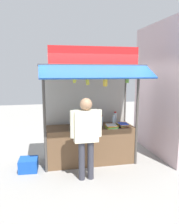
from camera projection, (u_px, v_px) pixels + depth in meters
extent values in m
plane|color=gray|center=(90.00, 161.00, 5.39)|extent=(20.00, 20.00, 0.00)
cube|color=brown|center=(90.00, 144.00, 5.31)|extent=(2.07, 0.70, 0.87)
cylinder|color=#4C4742|center=(45.00, 121.00, 4.63)|extent=(0.06, 0.06, 2.26)
cylinder|color=#4C4742|center=(137.00, 117.00, 5.06)|extent=(0.06, 0.06, 2.26)
cylinder|color=#4C4742|center=(44.00, 114.00, 5.39)|extent=(0.06, 0.06, 2.26)
cylinder|color=#4C4742|center=(125.00, 111.00, 5.82)|extent=(0.06, 0.06, 2.26)
cube|color=#B7B2A8|center=(86.00, 114.00, 5.61)|extent=(2.02, 0.04, 2.21)
cube|color=#3F3F44|center=(90.00, 66.00, 4.92)|extent=(2.27, 0.99, 0.04)
cube|color=#194799|center=(98.00, 72.00, 4.23)|extent=(2.23, 0.51, 0.26)
cube|color=red|center=(95.00, 55.00, 4.46)|extent=(1.86, 0.04, 0.35)
cylinder|color=#59544C|center=(94.00, 70.00, 4.56)|extent=(1.96, 0.02, 0.02)
cylinder|color=silver|center=(101.00, 121.00, 5.27)|extent=(0.07, 0.07, 0.23)
cylinder|color=red|center=(101.00, 116.00, 5.25)|extent=(0.05, 0.05, 0.03)
cylinder|color=silver|center=(114.00, 121.00, 5.34)|extent=(0.07, 0.07, 0.22)
cylinder|color=white|center=(114.00, 116.00, 5.31)|extent=(0.05, 0.05, 0.03)
cylinder|color=silver|center=(115.00, 118.00, 5.61)|extent=(0.08, 0.08, 0.25)
cylinder|color=red|center=(115.00, 112.00, 5.58)|extent=(0.05, 0.05, 0.03)
cube|color=red|center=(76.00, 127.00, 5.15)|extent=(0.21, 0.28, 0.01)
cube|color=blue|center=(76.00, 127.00, 5.15)|extent=(0.20, 0.27, 0.01)
cube|color=purple|center=(76.00, 126.00, 5.15)|extent=(0.23, 0.29, 0.01)
cube|color=purple|center=(76.00, 126.00, 5.14)|extent=(0.20, 0.28, 0.01)
cube|color=green|center=(76.00, 126.00, 5.14)|extent=(0.21, 0.28, 0.01)
cube|color=green|center=(76.00, 125.00, 5.15)|extent=(0.23, 0.29, 0.01)
cube|color=black|center=(122.00, 126.00, 5.22)|extent=(0.21, 0.28, 0.01)
cube|color=yellow|center=(123.00, 126.00, 5.23)|extent=(0.23, 0.30, 0.01)
cube|color=red|center=(123.00, 126.00, 5.21)|extent=(0.21, 0.29, 0.01)
cube|color=green|center=(122.00, 125.00, 5.22)|extent=(0.23, 0.30, 0.01)
cube|color=black|center=(123.00, 125.00, 5.21)|extent=(0.22, 0.29, 0.01)
cube|color=orange|center=(123.00, 124.00, 5.21)|extent=(0.22, 0.29, 0.01)
cube|color=white|center=(123.00, 124.00, 5.22)|extent=(0.23, 0.30, 0.01)
cube|color=blue|center=(123.00, 124.00, 5.20)|extent=(0.23, 0.30, 0.01)
cube|color=white|center=(112.00, 128.00, 5.11)|extent=(0.26, 0.27, 0.01)
cube|color=yellow|center=(111.00, 127.00, 5.10)|extent=(0.24, 0.25, 0.01)
cube|color=green|center=(112.00, 127.00, 5.09)|extent=(0.26, 0.26, 0.01)
cube|color=yellow|center=(112.00, 127.00, 5.10)|extent=(0.25, 0.26, 0.01)
cube|color=green|center=(112.00, 126.00, 5.09)|extent=(0.25, 0.26, 0.01)
cube|color=orange|center=(112.00, 126.00, 5.08)|extent=(0.25, 0.26, 0.01)
cube|color=orange|center=(112.00, 126.00, 5.09)|extent=(0.26, 0.27, 0.01)
cube|color=white|center=(111.00, 125.00, 5.09)|extent=(0.26, 0.27, 0.01)
cylinder|color=#332D23|center=(74.00, 73.00, 4.49)|extent=(0.01, 0.01, 0.09)
cylinder|color=olive|center=(74.00, 76.00, 4.50)|extent=(0.04, 0.04, 0.04)
ellipsoid|color=yellow|center=(76.00, 80.00, 4.52)|extent=(0.04, 0.08, 0.13)
ellipsoid|color=yellow|center=(75.00, 80.00, 4.53)|extent=(0.06, 0.05, 0.14)
ellipsoid|color=yellow|center=(74.00, 80.00, 4.53)|extent=(0.07, 0.04, 0.14)
ellipsoid|color=yellow|center=(74.00, 80.00, 4.52)|extent=(0.05, 0.06, 0.14)
ellipsoid|color=yellow|center=(73.00, 80.00, 4.50)|extent=(0.05, 0.07, 0.14)
ellipsoid|color=yellow|center=(74.00, 80.00, 4.50)|extent=(0.06, 0.04, 0.14)
ellipsoid|color=yellow|center=(75.00, 80.00, 4.50)|extent=(0.05, 0.05, 0.14)
cylinder|color=#332D23|center=(128.00, 73.00, 4.72)|extent=(0.01, 0.01, 0.09)
cylinder|color=olive|center=(128.00, 76.00, 4.73)|extent=(0.04, 0.04, 0.04)
ellipsoid|color=#6CA13E|center=(128.00, 80.00, 4.75)|extent=(0.04, 0.07, 0.15)
ellipsoid|color=#6CA13E|center=(128.00, 80.00, 4.76)|extent=(0.06, 0.05, 0.15)
ellipsoid|color=#6CA13E|center=(127.00, 80.00, 4.78)|extent=(0.09, 0.04, 0.15)
ellipsoid|color=#6CA13E|center=(126.00, 80.00, 4.76)|extent=(0.07, 0.07, 0.16)
ellipsoid|color=#6CA13E|center=(127.00, 80.00, 4.75)|extent=(0.04, 0.07, 0.15)
ellipsoid|color=#6CA13E|center=(127.00, 80.00, 4.72)|extent=(0.08, 0.07, 0.15)
ellipsoid|color=#6CA13E|center=(128.00, 80.00, 4.73)|extent=(0.08, 0.04, 0.15)
ellipsoid|color=#6CA13E|center=(128.00, 80.00, 4.74)|extent=(0.06, 0.06, 0.15)
cylinder|color=#332D23|center=(105.00, 74.00, 4.63)|extent=(0.01, 0.01, 0.13)
cylinder|color=olive|center=(105.00, 78.00, 4.64)|extent=(0.04, 0.04, 0.04)
ellipsoid|color=yellow|center=(107.00, 82.00, 4.66)|extent=(0.04, 0.10, 0.17)
ellipsoid|color=yellow|center=(106.00, 83.00, 4.67)|extent=(0.06, 0.07, 0.18)
ellipsoid|color=yellow|center=(105.00, 83.00, 4.68)|extent=(0.07, 0.04, 0.17)
ellipsoid|color=yellow|center=(105.00, 83.00, 4.67)|extent=(0.07, 0.06, 0.18)
ellipsoid|color=yellow|center=(104.00, 82.00, 4.66)|extent=(0.06, 0.09, 0.18)
ellipsoid|color=yellow|center=(104.00, 83.00, 4.65)|extent=(0.06, 0.08, 0.18)
ellipsoid|color=yellow|center=(105.00, 83.00, 4.64)|extent=(0.07, 0.05, 0.18)
ellipsoid|color=yellow|center=(106.00, 83.00, 4.64)|extent=(0.08, 0.05, 0.18)
ellipsoid|color=yellow|center=(107.00, 83.00, 4.64)|extent=(0.08, 0.08, 0.18)
cylinder|color=#332D23|center=(88.00, 74.00, 4.55)|extent=(0.01, 0.01, 0.14)
cylinder|color=olive|center=(88.00, 79.00, 4.56)|extent=(0.04, 0.04, 0.04)
ellipsoid|color=gold|center=(88.00, 82.00, 4.58)|extent=(0.04, 0.06, 0.13)
ellipsoid|color=gold|center=(88.00, 82.00, 4.59)|extent=(0.06, 0.06, 0.14)
ellipsoid|color=gold|center=(87.00, 82.00, 4.59)|extent=(0.06, 0.04, 0.13)
ellipsoid|color=gold|center=(87.00, 82.00, 4.58)|extent=(0.05, 0.06, 0.13)
ellipsoid|color=gold|center=(87.00, 82.00, 4.56)|extent=(0.05, 0.08, 0.13)
ellipsoid|color=gold|center=(88.00, 82.00, 4.56)|extent=(0.07, 0.04, 0.13)
ellipsoid|color=gold|center=(88.00, 82.00, 4.56)|extent=(0.08, 0.06, 0.14)
cylinder|color=#383842|center=(82.00, 161.00, 4.43)|extent=(0.13, 0.13, 0.79)
cylinder|color=#383842|center=(91.00, 160.00, 4.46)|extent=(0.13, 0.13, 0.79)
cube|color=#EAE5C6|center=(86.00, 126.00, 4.32)|extent=(0.47, 0.20, 0.63)
cylinder|color=#EAE5C6|center=(73.00, 124.00, 4.25)|extent=(0.10, 0.10, 0.53)
cylinder|color=#EAE5C6|center=(99.00, 123.00, 4.36)|extent=(0.10, 0.10, 0.53)
sphere|color=tan|center=(86.00, 104.00, 4.24)|extent=(0.24, 0.24, 0.24)
cube|color=#194CB2|center=(28.00, 165.00, 4.87)|extent=(0.42, 0.42, 0.28)
cube|color=#C5AAB0|center=(158.00, 90.00, 5.76)|extent=(0.20, 2.40, 3.35)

